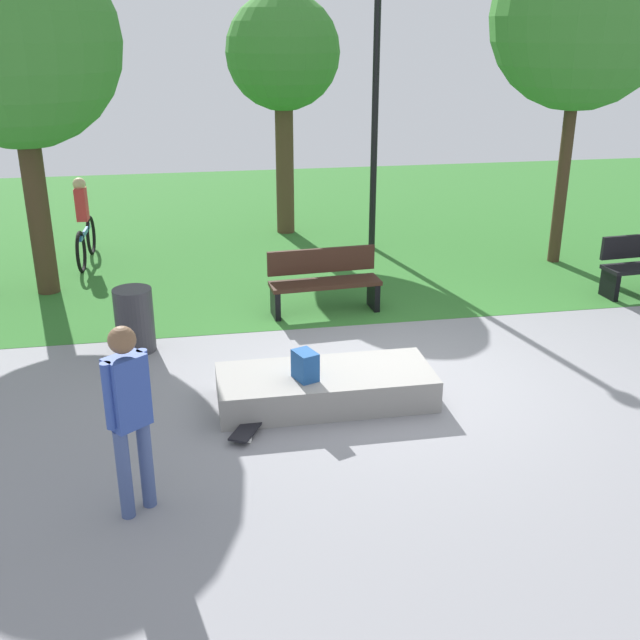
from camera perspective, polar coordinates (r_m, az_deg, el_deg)
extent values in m
plane|color=gray|center=(9.06, 6.59, -4.33)|extent=(28.00, 28.00, 0.00)
cube|color=#2D6B28|center=(16.32, -1.28, 7.59)|extent=(26.60, 12.26, 0.01)
cube|color=gray|center=(8.36, 0.43, -5.10)|extent=(2.38, 0.97, 0.36)
cube|color=#1E4C8C|center=(8.07, -1.13, -3.47)|extent=(0.29, 0.33, 0.32)
cylinder|color=#3F5184|center=(6.73, -13.04, -10.56)|extent=(0.12, 0.12, 0.83)
cylinder|color=#3F5184|center=(6.63, -14.62, -11.24)|extent=(0.12, 0.12, 0.83)
cube|color=#2D4799|center=(6.32, -14.40, -5.28)|extent=(0.38, 0.35, 0.63)
cylinder|color=#2D4799|center=(6.39, -13.17, -4.60)|extent=(0.09, 0.09, 0.58)
cylinder|color=#2D4799|center=(6.23, -15.72, -5.57)|extent=(0.09, 0.09, 0.58)
sphere|color=brown|center=(6.14, -14.79, -1.47)|extent=(0.23, 0.23, 0.23)
cube|color=black|center=(7.92, -5.14, -7.75)|extent=(0.56, 0.80, 0.02)
cylinder|color=silver|center=(7.69, -5.40, -9.07)|extent=(0.05, 0.06, 0.06)
cylinder|color=silver|center=(7.74, -6.50, -8.87)|extent=(0.05, 0.06, 0.06)
cylinder|color=silver|center=(8.13, -3.84, -7.18)|extent=(0.05, 0.06, 0.06)
cylinder|color=silver|center=(8.19, -4.89, -7.00)|extent=(0.05, 0.06, 0.06)
cube|color=#331E14|center=(10.84, 0.40, 2.80)|extent=(1.63, 0.55, 0.06)
cube|color=#331E14|center=(10.96, 0.11, 4.54)|extent=(1.60, 0.17, 0.36)
cube|color=black|center=(11.11, 4.07, 1.99)|extent=(0.11, 0.40, 0.45)
cube|color=black|center=(10.76, -3.40, 1.35)|extent=(0.11, 0.40, 0.45)
cube|color=black|center=(12.33, 21.11, 2.55)|extent=(0.11, 0.40, 0.45)
cylinder|color=#42301E|center=(13.70, 17.98, 10.63)|extent=(0.21, 0.21, 3.17)
sphere|color=#387F2D|center=(13.50, 19.24, 20.91)|extent=(2.92, 2.92, 2.92)
cylinder|color=#4C3823|center=(15.10, -2.69, 11.86)|extent=(0.35, 0.35, 2.81)
sphere|color=#387F2D|center=(14.89, -2.84, 19.65)|extent=(2.15, 2.15, 2.15)
cylinder|color=#42301E|center=(12.24, -20.66, 8.25)|extent=(0.34, 0.34, 2.82)
sphere|color=#387F2D|center=(11.98, -22.16, 18.97)|extent=(2.96, 2.96, 2.96)
cylinder|color=black|center=(13.83, 4.17, 14.67)|extent=(0.12, 0.12, 4.59)
cylinder|color=#333338|center=(9.86, -13.89, 0.00)|extent=(0.49, 0.49, 0.83)
torus|color=black|center=(14.47, -16.98, 6.16)|extent=(0.09, 0.72, 0.72)
torus|color=black|center=(13.42, -17.66, 4.93)|extent=(0.09, 0.72, 0.72)
cube|color=#2659A5|center=(13.89, -17.40, 6.36)|extent=(0.09, 0.99, 0.08)
cube|color=red|center=(13.78, -17.63, 8.36)|extent=(0.19, 0.29, 0.56)
sphere|color=tan|center=(13.71, -17.79, 9.78)|extent=(0.22, 0.22, 0.22)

